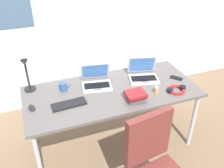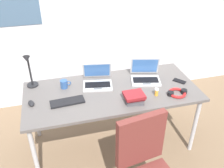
{
  "view_description": "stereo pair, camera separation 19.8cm",
  "coord_description": "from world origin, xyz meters",
  "px_view_note": "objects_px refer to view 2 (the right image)",
  "views": [
    {
      "loc": [
        -0.74,
        -2.02,
        2.18
      ],
      "look_at": [
        0.0,
        0.0,
        0.82
      ],
      "focal_mm": 39.81,
      "sensor_mm": 36.0,
      "label": 1
    },
    {
      "loc": [
        -0.55,
        -2.08,
        2.18
      ],
      "look_at": [
        0.0,
        0.0,
        0.82
      ],
      "focal_mm": 39.81,
      "sensor_mm": 36.0,
      "label": 2
    }
  ],
  "objects_px": {
    "cell_phone": "(179,81)",
    "headphones": "(177,93)",
    "computer_mouse": "(31,103)",
    "book_stack": "(134,97)",
    "external_keyboard": "(67,102)",
    "desk_lamp": "(30,71)",
    "pill_bottle": "(157,92)",
    "coffee_mug": "(64,84)",
    "laptop_back_right": "(97,81)",
    "laptop_back_left": "(145,76)"
  },
  "relations": [
    {
      "from": "laptop_back_right",
      "to": "computer_mouse",
      "type": "distance_m",
      "value": 0.72
    },
    {
      "from": "desk_lamp",
      "to": "cell_phone",
      "type": "distance_m",
      "value": 1.6
    },
    {
      "from": "laptop_back_left",
      "to": "coffee_mug",
      "type": "distance_m",
      "value": 0.89
    },
    {
      "from": "computer_mouse",
      "to": "cell_phone",
      "type": "xyz_separation_m",
      "value": [
        1.58,
        0.02,
        -0.01
      ]
    },
    {
      "from": "external_keyboard",
      "to": "headphones",
      "type": "distance_m",
      "value": 1.11
    },
    {
      "from": "computer_mouse",
      "to": "coffee_mug",
      "type": "bearing_deg",
      "value": 18.12
    },
    {
      "from": "desk_lamp",
      "to": "pill_bottle",
      "type": "relative_size",
      "value": 5.07
    },
    {
      "from": "cell_phone",
      "to": "headphones",
      "type": "height_order",
      "value": "headphones"
    },
    {
      "from": "computer_mouse",
      "to": "pill_bottle",
      "type": "relative_size",
      "value": 1.22
    },
    {
      "from": "cell_phone",
      "to": "headphones",
      "type": "bearing_deg",
      "value": -162.44
    },
    {
      "from": "headphones",
      "to": "coffee_mug",
      "type": "relative_size",
      "value": 1.89
    },
    {
      "from": "pill_bottle",
      "to": "coffee_mug",
      "type": "height_order",
      "value": "coffee_mug"
    },
    {
      "from": "external_keyboard",
      "to": "book_stack",
      "type": "distance_m",
      "value": 0.65
    },
    {
      "from": "book_stack",
      "to": "external_keyboard",
      "type": "bearing_deg",
      "value": 167.29
    },
    {
      "from": "pill_bottle",
      "to": "book_stack",
      "type": "bearing_deg",
      "value": -171.26
    },
    {
      "from": "pill_bottle",
      "to": "coffee_mug",
      "type": "xyz_separation_m",
      "value": [
        -0.88,
        0.38,
        0.0
      ]
    },
    {
      "from": "desk_lamp",
      "to": "coffee_mug",
      "type": "distance_m",
      "value": 0.37
    },
    {
      "from": "laptop_back_right",
      "to": "headphones",
      "type": "relative_size",
      "value": 1.64
    },
    {
      "from": "computer_mouse",
      "to": "pill_bottle",
      "type": "xyz_separation_m",
      "value": [
        1.22,
        -0.16,
        0.02
      ]
    },
    {
      "from": "book_stack",
      "to": "computer_mouse",
      "type": "bearing_deg",
      "value": 168.51
    },
    {
      "from": "pill_bottle",
      "to": "headphones",
      "type": "bearing_deg",
      "value": -9.12
    },
    {
      "from": "headphones",
      "to": "coffee_mug",
      "type": "distance_m",
      "value": 1.17
    },
    {
      "from": "laptop_back_left",
      "to": "cell_phone",
      "type": "bearing_deg",
      "value": -20.82
    },
    {
      "from": "book_stack",
      "to": "laptop_back_left",
      "type": "bearing_deg",
      "value": 54.73
    },
    {
      "from": "headphones",
      "to": "pill_bottle",
      "type": "distance_m",
      "value": 0.22
    },
    {
      "from": "coffee_mug",
      "to": "desk_lamp",
      "type": "bearing_deg",
      "value": 163.9
    },
    {
      "from": "computer_mouse",
      "to": "book_stack",
      "type": "height_order",
      "value": "book_stack"
    },
    {
      "from": "coffee_mug",
      "to": "laptop_back_left",
      "type": "bearing_deg",
      "value": -4.14
    },
    {
      "from": "computer_mouse",
      "to": "headphones",
      "type": "bearing_deg",
      "value": -22.75
    },
    {
      "from": "computer_mouse",
      "to": "coffee_mug",
      "type": "relative_size",
      "value": 0.85
    },
    {
      "from": "laptop_back_right",
      "to": "computer_mouse",
      "type": "height_order",
      "value": "laptop_back_right"
    },
    {
      "from": "computer_mouse",
      "to": "headphones",
      "type": "height_order",
      "value": "headphones"
    },
    {
      "from": "laptop_back_left",
      "to": "desk_lamp",
      "type": "bearing_deg",
      "value": 172.56
    },
    {
      "from": "laptop_back_left",
      "to": "external_keyboard",
      "type": "height_order",
      "value": "laptop_back_left"
    },
    {
      "from": "laptop_back_left",
      "to": "computer_mouse",
      "type": "relative_size",
      "value": 3.86
    },
    {
      "from": "computer_mouse",
      "to": "coffee_mug",
      "type": "xyz_separation_m",
      "value": [
        0.34,
        0.22,
        0.03
      ]
    },
    {
      "from": "book_stack",
      "to": "coffee_mug",
      "type": "distance_m",
      "value": 0.76
    },
    {
      "from": "computer_mouse",
      "to": "book_stack",
      "type": "distance_m",
      "value": 0.99
    },
    {
      "from": "desk_lamp",
      "to": "laptop_back_right",
      "type": "distance_m",
      "value": 0.71
    },
    {
      "from": "headphones",
      "to": "coffee_mug",
      "type": "height_order",
      "value": "coffee_mug"
    },
    {
      "from": "laptop_back_right",
      "to": "laptop_back_left",
      "type": "distance_m",
      "value": 0.54
    },
    {
      "from": "book_stack",
      "to": "cell_phone",
      "type": "bearing_deg",
      "value": 20.12
    },
    {
      "from": "cell_phone",
      "to": "pill_bottle",
      "type": "distance_m",
      "value": 0.4
    },
    {
      "from": "laptop_back_right",
      "to": "external_keyboard",
      "type": "height_order",
      "value": "laptop_back_right"
    },
    {
      "from": "computer_mouse",
      "to": "book_stack",
      "type": "bearing_deg",
      "value": -26.54
    },
    {
      "from": "desk_lamp",
      "to": "book_stack",
      "type": "height_order",
      "value": "desk_lamp"
    },
    {
      "from": "desk_lamp",
      "to": "book_stack",
      "type": "distance_m",
      "value": 1.1
    },
    {
      "from": "computer_mouse",
      "to": "headphones",
      "type": "xyz_separation_m",
      "value": [
        1.44,
        -0.19,
        -0.0
      ]
    },
    {
      "from": "laptop_back_right",
      "to": "external_keyboard",
      "type": "relative_size",
      "value": 1.06
    },
    {
      "from": "cell_phone",
      "to": "book_stack",
      "type": "relative_size",
      "value": 0.68
    }
  ]
}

